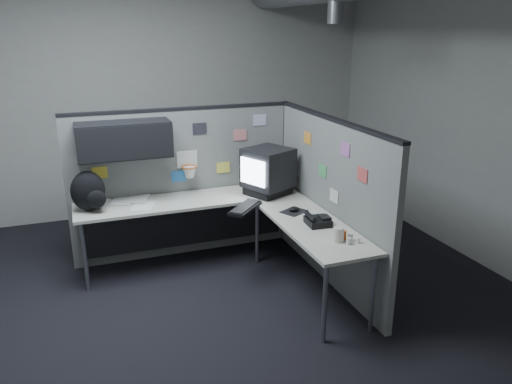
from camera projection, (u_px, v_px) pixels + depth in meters
name	position (u px, v px, depth m)	size (l,w,h in m)	color
room	(289.00, 69.00, 4.07)	(5.62, 5.62, 3.22)	black
partition_back	(169.00, 169.00, 5.25)	(2.44, 0.42, 1.63)	slate
partition_right	(329.00, 200.00, 4.84)	(0.07, 2.23, 1.63)	slate
desk	(221.00, 216.00, 5.02)	(2.31, 2.11, 0.73)	beige
monitor	(268.00, 171.00, 5.24)	(0.57, 0.57, 0.49)	black
keyboard	(245.00, 208.00, 4.85)	(0.43, 0.44, 0.04)	black
mouse	(294.00, 210.00, 4.79)	(0.29, 0.27, 0.05)	black
phone	(317.00, 221.00, 4.47)	(0.22, 0.24, 0.10)	black
bottles	(349.00, 238.00, 4.12)	(0.13, 0.15, 0.08)	silver
cup	(339.00, 235.00, 4.11)	(0.09, 0.09, 0.12)	beige
papers	(125.00, 202.00, 5.05)	(0.72, 0.56, 0.01)	white
backpack	(89.00, 192.00, 4.76)	(0.36, 0.32, 0.39)	black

